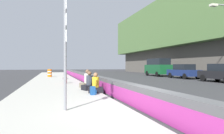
% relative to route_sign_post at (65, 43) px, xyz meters
% --- Properties ---
extents(ground_plane, '(160.00, 160.00, 0.00)m').
position_rel_route_sign_post_xyz_m(ground_plane, '(-0.51, -2.51, -2.23)').
color(ground_plane, '#353538').
rests_on(ground_plane, ground).
extents(sidewalk_strip, '(80.00, 4.40, 0.14)m').
position_rel_route_sign_post_xyz_m(sidewalk_strip, '(-0.51, 0.14, -2.16)').
color(sidewalk_strip, '#B5B2A8').
rests_on(sidewalk_strip, ground_plane).
extents(jersey_barrier, '(76.00, 0.45, 0.85)m').
position_rel_route_sign_post_xyz_m(jersey_barrier, '(-0.51, -2.50, -1.81)').
color(jersey_barrier, '#545456').
rests_on(jersey_barrier, ground_plane).
extents(route_sign_post, '(0.44, 0.09, 3.60)m').
position_rel_route_sign_post_xyz_m(route_sign_post, '(0.00, 0.00, 0.00)').
color(route_sign_post, gray).
rests_on(route_sign_post, sidewalk_strip).
extents(fire_hydrant, '(0.26, 0.46, 0.88)m').
position_rel_route_sign_post_xyz_m(fire_hydrant, '(10.38, -0.63, -1.65)').
color(fire_hydrant, red).
rests_on(fire_hydrant, sidewalk_strip).
extents(seated_person_foreground, '(0.74, 0.83, 1.04)m').
position_rel_route_sign_post_xyz_m(seated_person_foreground, '(4.09, -1.78, -1.77)').
color(seated_person_foreground, black).
rests_on(seated_person_foreground, sidewalk_strip).
extents(seated_person_middle, '(0.85, 0.92, 1.07)m').
position_rel_route_sign_post_xyz_m(seated_person_middle, '(5.32, -1.67, -1.76)').
color(seated_person_middle, black).
rests_on(seated_person_middle, sidewalk_strip).
extents(seated_person_rear, '(0.90, 0.99, 1.16)m').
position_rel_route_sign_post_xyz_m(seated_person_rear, '(6.60, -1.77, -1.73)').
color(seated_person_rear, '#706651').
rests_on(seated_person_rear, sidewalk_strip).
extents(backpack, '(0.32, 0.28, 0.40)m').
position_rel_route_sign_post_xyz_m(backpack, '(3.31, -1.49, -1.90)').
color(backpack, navy).
rests_on(backpack, sidewalk_strip).
extents(construction_barrel, '(0.54, 0.54, 0.95)m').
position_rel_route_sign_post_xyz_m(construction_barrel, '(20.69, 0.63, -1.61)').
color(construction_barrel, orange).
rests_on(construction_barrel, sidewalk_strip).
extents(parked_car_third, '(4.55, 2.04, 1.71)m').
position_rel_route_sign_post_xyz_m(parked_car_third, '(9.31, -14.64, -1.37)').
color(parked_car_third, black).
rests_on(parked_car_third, ground_plane).
extents(parked_car_fourth, '(4.56, 2.07, 1.71)m').
position_rel_route_sign_post_xyz_m(parked_car_fourth, '(15.47, -14.77, -1.37)').
color(parked_car_fourth, navy).
rests_on(parked_car_fourth, ground_plane).
extents(parked_car_midline, '(5.12, 2.14, 2.56)m').
position_rel_route_sign_post_xyz_m(parked_car_midline, '(21.51, -14.57, -0.88)').
color(parked_car_midline, '#145128').
rests_on(parked_car_midline, ground_plane).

